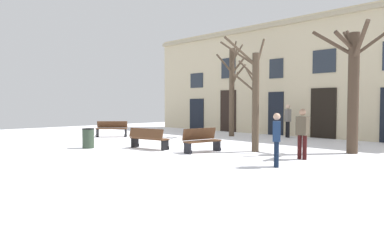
# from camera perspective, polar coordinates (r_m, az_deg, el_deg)

# --- Properties ---
(ground_plane) EXTENTS (32.04, 32.04, 0.00)m
(ground_plane) POSITION_cam_1_polar(r_m,az_deg,el_deg) (14.82, -4.73, -4.47)
(ground_plane) COLOR white
(building_facade) EXTENTS (20.02, 0.60, 6.74)m
(building_facade) POSITION_cam_1_polar(r_m,az_deg,el_deg) (21.50, 13.54, 6.76)
(building_facade) COLOR beige
(building_facade) RESTS_ON ground
(tree_center) EXTENTS (1.37, 1.91, 5.21)m
(tree_center) POSITION_cam_1_polar(r_m,az_deg,el_deg) (19.85, 6.59, 5.29)
(tree_center) COLOR #4C3D2D
(tree_center) RESTS_ON ground
(tree_left_of_center) EXTENTS (1.57, 1.88, 4.42)m
(tree_left_of_center) POSITION_cam_1_polar(r_m,az_deg,el_deg) (13.55, 10.11, 4.06)
(tree_left_of_center) COLOR #4C3D2D
(tree_left_of_center) RESTS_ON ground
(tree_right_of_center) EXTENTS (2.45, 2.20, 4.69)m
(tree_right_of_center) POSITION_cam_1_polar(r_m,az_deg,el_deg) (14.15, 24.88, 5.46)
(tree_right_of_center) COLOR #423326
(tree_right_of_center) RESTS_ON ground
(streetlamp) EXTENTS (0.30, 0.30, 3.90)m
(streetlamp) POSITION_cam_1_polar(r_m,az_deg,el_deg) (17.48, 25.07, 4.19)
(streetlamp) COLOR black
(streetlamp) RESTS_ON ground
(litter_bin) EXTENTS (0.50, 0.50, 0.82)m
(litter_bin) POSITION_cam_1_polar(r_m,az_deg,el_deg) (15.06, -16.64, -2.87)
(litter_bin) COLOR #2D3D2D
(litter_bin) RESTS_ON ground
(bench_near_center_tree) EXTENTS (1.49, 1.58, 0.88)m
(bench_near_center_tree) POSITION_cam_1_polar(r_m,az_deg,el_deg) (19.91, -13.00, -1.38)
(bench_near_center_tree) COLOR #51331E
(bench_near_center_tree) RESTS_ON ground
(bench_facing_shops) EXTENTS (1.84, 0.79, 0.85)m
(bench_facing_shops) POSITION_cam_1_polar(r_m,az_deg,el_deg) (14.29, -7.16, -2.98)
(bench_facing_shops) COLOR #51331E
(bench_facing_shops) RESTS_ON ground
(bench_back_to_back_left) EXTENTS (0.71, 1.60, 0.91)m
(bench_back_to_back_left) POSITION_cam_1_polar(r_m,az_deg,el_deg) (13.23, 1.58, -3.35)
(bench_back_to_back_left) COLOR #51331E
(bench_back_to_back_left) RESTS_ON ground
(person_near_bench) EXTENTS (0.39, 0.23, 1.67)m
(person_near_bench) POSITION_cam_1_polar(r_m,az_deg,el_deg) (12.00, 17.63, -1.80)
(person_near_bench) COLOR #350F0F
(person_near_bench) RESTS_ON ground
(person_by_shop_door) EXTENTS (0.38, 0.44, 1.57)m
(person_by_shop_door) POSITION_cam_1_polar(r_m,az_deg,el_deg) (10.36, 13.69, -2.80)
(person_by_shop_door) COLOR black
(person_by_shop_door) RESTS_ON ground
(person_strolling) EXTENTS (0.44, 0.39, 1.82)m
(person_strolling) POSITION_cam_1_polar(r_m,az_deg,el_deg) (19.69, 15.41, 0.19)
(person_strolling) COLOR black
(person_strolling) RESTS_ON ground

